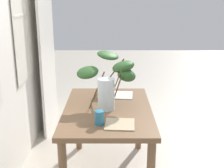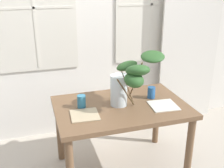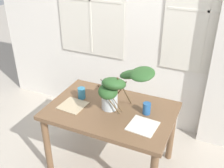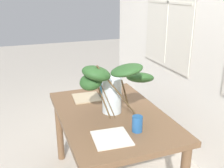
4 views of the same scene
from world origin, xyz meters
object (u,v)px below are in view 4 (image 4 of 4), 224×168
(dining_table, at_px, (111,124))
(drinking_glass_blue_right, at_px, (137,124))
(plate_square_right, at_px, (112,138))
(vase_with_branches, at_px, (112,85))
(plate_square_left, at_px, (87,98))
(drinking_glass_blue_left, at_px, (104,90))

(dining_table, height_order, drinking_glass_blue_right, drinking_glass_blue_right)
(dining_table, height_order, plate_square_right, plate_square_right)
(vase_with_branches, relative_size, plate_square_left, 2.66)
(plate_square_right, bearing_deg, drinking_glass_blue_left, 165.02)
(plate_square_left, relative_size, plate_square_right, 0.98)
(plate_square_right, bearing_deg, plate_square_left, 177.80)
(drinking_glass_blue_left, bearing_deg, dining_table, -9.83)
(vase_with_branches, relative_size, drinking_glass_blue_left, 5.42)
(dining_table, bearing_deg, drinking_glass_blue_right, 11.84)
(vase_with_branches, relative_size, plate_square_right, 2.61)
(drinking_glass_blue_right, xyz_separation_m, plate_square_right, (0.03, -0.21, -0.05))
(vase_with_branches, xyz_separation_m, drinking_glass_blue_right, (0.27, 0.09, -0.21))
(vase_with_branches, xyz_separation_m, plate_square_left, (-0.45, -0.09, -0.27))
(dining_table, xyz_separation_m, drinking_glass_blue_right, (0.34, 0.07, 0.16))
(drinking_glass_blue_left, distance_m, plate_square_left, 0.18)
(drinking_glass_blue_right, bearing_deg, vase_with_branches, -161.04)
(drinking_glass_blue_left, height_order, drinking_glass_blue_right, drinking_glass_blue_left)
(vase_with_branches, bearing_deg, plate_square_right, -20.95)
(dining_table, distance_m, vase_with_branches, 0.38)
(drinking_glass_blue_right, bearing_deg, plate_square_right, -81.33)
(dining_table, relative_size, vase_with_branches, 1.92)
(plate_square_left, xyz_separation_m, plate_square_right, (0.75, -0.03, -0.00))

